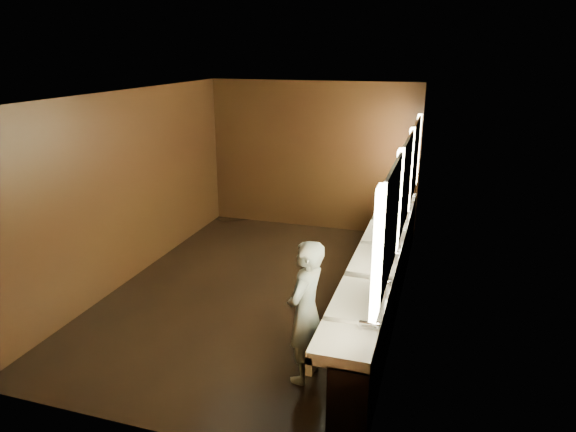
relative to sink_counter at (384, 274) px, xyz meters
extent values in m
plane|color=black|center=(-1.79, 0.00, -0.50)|extent=(6.00, 6.00, 0.00)
cube|color=#2D2D2B|center=(-1.79, 0.00, 2.30)|extent=(4.00, 6.00, 0.02)
cube|color=black|center=(-1.79, 3.00, 0.90)|extent=(4.00, 0.02, 2.80)
cube|color=black|center=(-1.79, -3.00, 0.90)|extent=(4.00, 0.02, 2.80)
cube|color=black|center=(-3.79, 0.00, 0.90)|extent=(0.02, 6.00, 2.80)
cube|color=black|center=(0.21, 0.00, 0.90)|extent=(0.02, 6.00, 2.80)
cube|color=black|center=(0.03, 0.00, -0.09)|extent=(0.36, 5.40, 0.81)
cube|color=white|center=(-0.07, 0.00, 0.35)|extent=(0.55, 5.40, 0.12)
cube|color=white|center=(-0.31, 0.00, 0.27)|extent=(0.06, 5.40, 0.18)
cylinder|color=silver|center=(0.12, -2.20, 0.49)|extent=(0.18, 0.04, 0.04)
cylinder|color=silver|center=(0.12, -1.32, 0.49)|extent=(0.18, 0.04, 0.04)
cylinder|color=silver|center=(0.12, -0.44, 0.49)|extent=(0.18, 0.04, 0.04)
cylinder|color=silver|center=(0.12, 0.44, 0.49)|extent=(0.18, 0.04, 0.04)
cylinder|color=silver|center=(0.12, 1.32, 0.49)|extent=(0.18, 0.04, 0.04)
cylinder|color=silver|center=(0.12, 2.20, 0.49)|extent=(0.18, 0.04, 0.04)
cube|color=#FFF3B6|center=(0.18, -2.40, 1.25)|extent=(0.06, 0.22, 1.15)
cube|color=white|center=(0.19, -1.60, 1.25)|extent=(0.03, 1.32, 1.15)
cube|color=#FFF3B6|center=(0.18, -0.80, 1.25)|extent=(0.06, 0.23, 1.15)
cube|color=white|center=(0.19, 0.00, 1.25)|extent=(0.03, 1.32, 1.15)
cube|color=#FFF3B6|center=(0.18, 0.80, 1.25)|extent=(0.06, 0.23, 1.15)
cube|color=white|center=(0.19, 1.60, 1.25)|extent=(0.03, 1.32, 1.15)
cube|color=#FFF3B6|center=(0.18, 2.40, 1.25)|extent=(0.06, 0.22, 1.15)
imported|color=#95CADE|center=(-0.59, -1.79, 0.28)|extent=(0.47, 0.63, 1.55)
cylinder|color=black|center=(-0.22, -1.05, -0.24)|extent=(0.36, 0.36, 0.52)
camera|label=1|loc=(0.63, -6.33, 2.85)|focal=32.00mm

